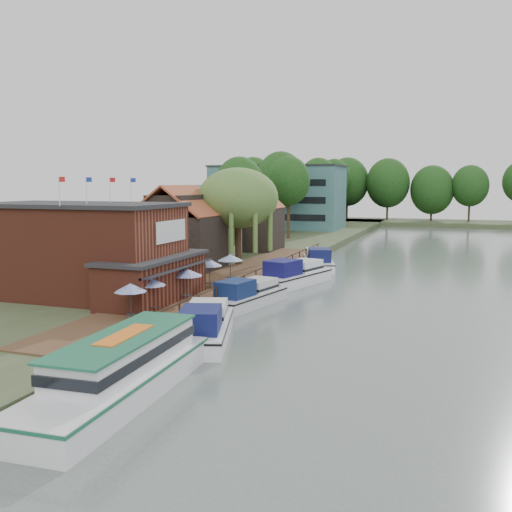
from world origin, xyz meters
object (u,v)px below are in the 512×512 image
(umbrella_2, at_px, (187,284))
(cruiser_0, at_px, (205,321))
(willow, at_px, (238,217))
(tour_boat, at_px, (118,368))
(cottage_c, at_px, (252,218))
(swan, at_px, (185,366))
(cottage_b, at_px, (195,221))
(cruiser_2, at_px, (294,271))
(umbrella_0, at_px, (131,302))
(cruiser_3, at_px, (318,258))
(umbrella_4, at_px, (230,268))
(umbrella_1, at_px, (151,295))
(cruiser_1, at_px, (248,292))
(hotel_block, at_px, (278,197))
(pub, at_px, (101,250))
(cottage_a, at_px, (179,228))
(umbrella_3, at_px, (210,274))

(umbrella_2, xyz_separation_m, cruiser_0, (4.19, -6.02, -1.05))
(willow, bearing_deg, tour_boat, -77.41)
(cottage_c, distance_m, swan, 46.77)
(cottage_b, xyz_separation_m, cruiser_2, (14.99, -9.35, -3.94))
(umbrella_0, xyz_separation_m, cruiser_0, (4.75, 0.79, -1.05))
(cruiser_3, bearing_deg, umbrella_4, -120.57)
(cruiser_3, bearing_deg, umbrella_1, -115.41)
(cruiser_0, bearing_deg, umbrella_2, 107.14)
(tour_boat, bearing_deg, cruiser_1, 91.01)
(cottage_b, bearing_deg, umbrella_0, -71.62)
(umbrella_1, bearing_deg, willow, 96.90)
(cruiser_0, bearing_deg, hotel_block, 86.33)
(pub, height_order, cruiser_0, pub)
(hotel_block, height_order, umbrella_1, hotel_block)
(cruiser_2, height_order, tour_boat, tour_boat)
(cottage_b, xyz_separation_m, cruiser_0, (15.06, -30.24, -4.01))
(hotel_block, bearing_deg, umbrella_0, -79.48)
(pub, xyz_separation_m, cottage_b, (-4.00, 25.00, 0.60))
(umbrella_1, bearing_deg, hotel_block, 100.89)
(cruiser_2, bearing_deg, umbrella_2, -89.21)
(cottage_a, distance_m, tour_boat, 32.98)
(cruiser_2, relative_size, swan, 24.33)
(cottage_c, relative_size, willow, 0.82)
(cruiser_0, bearing_deg, umbrella_1, 143.31)
(umbrella_1, xyz_separation_m, cruiser_1, (3.71, 8.79, -1.12))
(cottage_a, xyz_separation_m, cruiser_1, (11.07, -9.82, -4.09))
(umbrella_1, relative_size, umbrella_4, 1.00)
(pub, relative_size, cottage_c, 2.35)
(pub, xyz_separation_m, swan, (12.46, -10.80, -4.43))
(pub, height_order, willow, willow)
(pub, distance_m, umbrella_2, 7.31)
(hotel_block, distance_m, swan, 84.60)
(cruiser_0, bearing_deg, cruiser_1, 77.75)
(cruiser_1, xyz_separation_m, cruiser_3, (0.70, 21.39, 0.13))
(hotel_block, relative_size, tour_boat, 1.93)
(cottage_b, xyz_separation_m, willow, (7.50, -5.00, 0.96))
(umbrella_1, xyz_separation_m, swan, (6.10, -7.18, -2.07))
(cottage_b, height_order, umbrella_3, cottage_b)
(umbrella_3, relative_size, umbrella_4, 1.00)
(hotel_block, relative_size, umbrella_4, 10.69)
(hotel_block, relative_size, cruiser_1, 2.64)
(pub, relative_size, hotel_block, 0.79)
(swan, bearing_deg, tour_boat, -103.23)
(umbrella_2, height_order, cruiser_3, umbrella_2)
(cottage_b, relative_size, cruiser_2, 0.90)
(cottage_b, bearing_deg, pub, -80.91)
(hotel_block, height_order, swan, hotel_block)
(pub, bearing_deg, tour_boat, -53.38)
(cruiser_1, bearing_deg, umbrella_4, 137.79)
(umbrella_2, bearing_deg, umbrella_0, -94.73)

